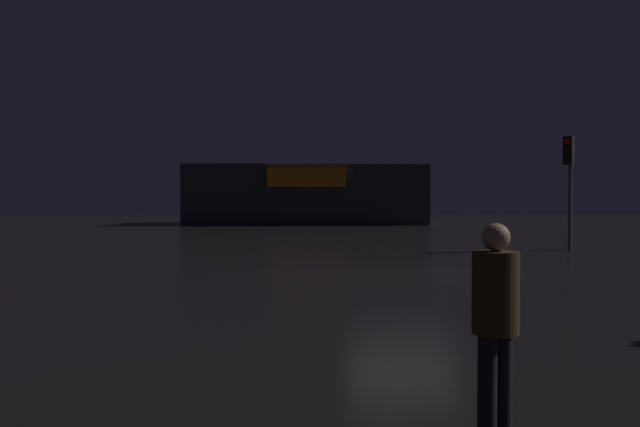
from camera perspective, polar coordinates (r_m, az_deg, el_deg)
ground_plane at (r=14.44m, az=7.72°, el=-5.70°), size 120.00×120.00×0.00m
store_building at (r=46.79m, az=-1.38°, el=1.71°), size 17.48×8.15×4.32m
traffic_signal_opposite at (r=23.06m, az=22.10°, el=3.95°), size 0.42×0.42×3.97m
pedestrian at (r=4.71m, az=15.96°, el=-8.92°), size 0.46×0.46×1.57m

